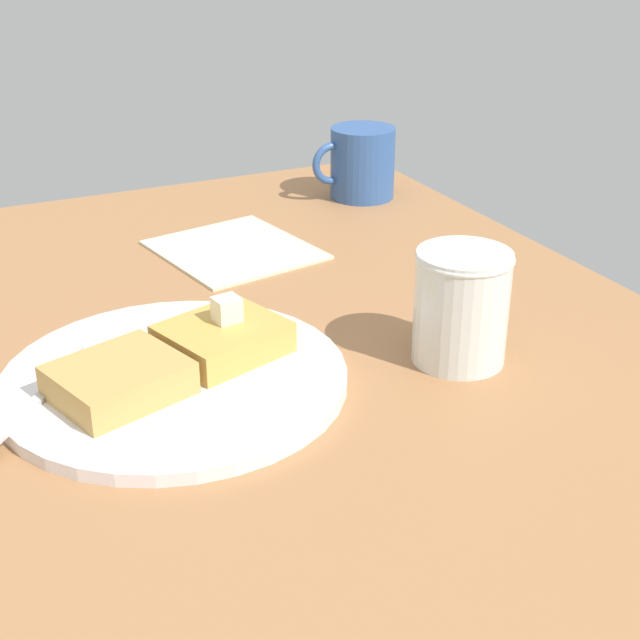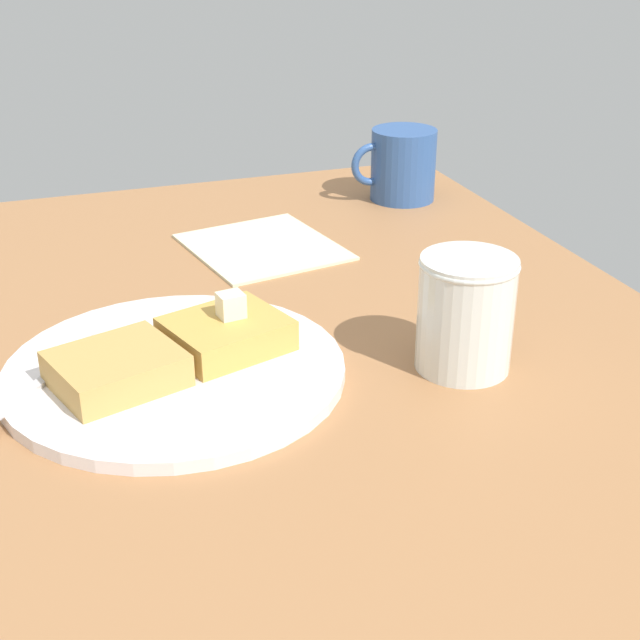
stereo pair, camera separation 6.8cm
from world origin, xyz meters
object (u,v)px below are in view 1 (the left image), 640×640
(fork, at_px, (49,389))
(plate, at_px, (175,378))
(syrup_jar, at_px, (461,312))
(coffee_mug, at_px, (361,163))
(napkin, at_px, (235,250))

(fork, bearing_deg, plate, 172.21)
(plate, relative_size, syrup_jar, 2.87)
(plate, relative_size, coffee_mug, 2.49)
(plate, xyz_separation_m, coffee_mug, (-0.35, -0.35, 0.04))
(syrup_jar, distance_m, coffee_mug, 0.43)
(napkin, bearing_deg, coffee_mug, -152.85)
(plate, distance_m, syrup_jar, 0.23)
(plate, xyz_separation_m, napkin, (-0.14, -0.24, -0.00))
(syrup_jar, height_order, napkin, syrup_jar)
(plate, bearing_deg, napkin, -119.96)
(syrup_jar, height_order, coffee_mug, syrup_jar)
(fork, bearing_deg, napkin, -135.07)
(plate, bearing_deg, syrup_jar, 165.00)
(syrup_jar, bearing_deg, coffee_mug, -107.42)
(fork, bearing_deg, coffee_mug, -142.42)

